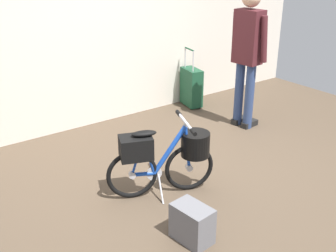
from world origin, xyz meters
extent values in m
plane|color=brown|center=(0.00, 0.00, 0.00)|extent=(6.79, 6.79, 0.00)
torus|color=black|center=(-0.11, 0.06, 0.23)|extent=(0.44, 0.20, 0.46)
cylinder|color=#B7B7BC|center=(-0.11, 0.06, 0.23)|extent=(0.07, 0.07, 0.06)
torus|color=black|center=(-0.61, 0.25, 0.23)|extent=(0.44, 0.20, 0.46)
cylinder|color=#B7B7BC|center=(-0.61, 0.25, 0.23)|extent=(0.07, 0.07, 0.06)
cylinder|color=#1947B2|center=(-0.51, 0.22, 0.22)|extent=(0.20, 0.11, 0.05)
cylinder|color=#1947B2|center=(-0.29, 0.13, 0.43)|extent=(0.31, 0.16, 0.45)
cylinder|color=#1947B2|center=(-0.46, 0.20, 0.41)|extent=(0.12, 0.08, 0.39)
cylinder|color=#1947B2|center=(-0.51, 0.22, 0.22)|extent=(0.20, 0.10, 0.04)
cylinder|color=#1947B2|center=(-0.13, 0.07, 0.44)|extent=(0.08, 0.05, 0.42)
cylinder|color=#1947B2|center=(-0.55, 0.23, 0.41)|extent=(0.14, 0.07, 0.37)
ellipsoid|color=black|center=(-0.50, 0.21, 0.62)|extent=(0.24, 0.16, 0.05)
cylinder|color=#B7B7BC|center=(-0.15, 0.08, 0.66)|extent=(0.03, 0.03, 0.04)
cylinder|color=#B7B7BC|center=(-0.15, 0.08, 0.68)|extent=(0.18, 0.42, 0.03)
cylinder|color=black|center=(-0.23, -0.13, 0.68)|extent=(0.07, 0.10, 0.04)
cylinder|color=black|center=(-0.07, 0.28, 0.68)|extent=(0.07, 0.10, 0.04)
cylinder|color=#B7B7BC|center=(-0.42, 0.18, 0.22)|extent=(0.14, 0.07, 0.14)
cylinder|color=#B7B7BC|center=(-0.42, 0.08, 0.10)|extent=(0.08, 0.18, 0.22)
cylinder|color=black|center=(-0.07, 0.04, 0.46)|extent=(0.34, 0.34, 0.22)
cube|color=black|center=(-0.57, 0.24, 0.49)|extent=(0.33, 0.29, 0.20)
cylinder|color=navy|center=(1.39, 0.76, 0.40)|extent=(0.11, 0.11, 0.81)
cube|color=black|center=(1.44, 0.77, 0.04)|extent=(0.25, 0.11, 0.07)
cylinder|color=navy|center=(1.37, 0.92, 0.40)|extent=(0.11, 0.11, 0.81)
cube|color=black|center=(1.42, 0.93, 0.04)|extent=(0.25, 0.11, 0.07)
cube|color=#4C1E23|center=(1.38, 0.84, 1.12)|extent=(0.23, 0.34, 0.62)
cylinder|color=#4C1E23|center=(1.42, 0.64, 1.12)|extent=(0.13, 0.11, 0.53)
cylinder|color=#4C1E23|center=(1.37, 1.05, 1.12)|extent=(0.13, 0.12, 0.53)
cube|color=#19472D|center=(1.31, 1.78, 0.28)|extent=(0.24, 0.39, 0.52)
cylinder|color=#B7B7BC|center=(1.25, 1.68, 0.68)|extent=(0.02, 0.02, 0.28)
cylinder|color=#B7B7BC|center=(1.29, 1.90, 0.68)|extent=(0.02, 0.02, 0.28)
cylinder|color=#19472D|center=(1.27, 1.79, 0.82)|extent=(0.06, 0.23, 0.02)
cylinder|color=black|center=(1.34, 1.65, 0.02)|extent=(0.04, 0.03, 0.04)
cylinder|color=black|center=(1.39, 1.90, 0.02)|extent=(0.04, 0.03, 0.04)
cube|color=slate|center=(-0.55, -0.52, 0.15)|extent=(0.23, 0.33, 0.30)
cube|color=gray|center=(-0.44, -0.51, 0.10)|extent=(0.05, 0.22, 0.13)
camera|label=1|loc=(-2.24, -2.52, 2.07)|focal=44.53mm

